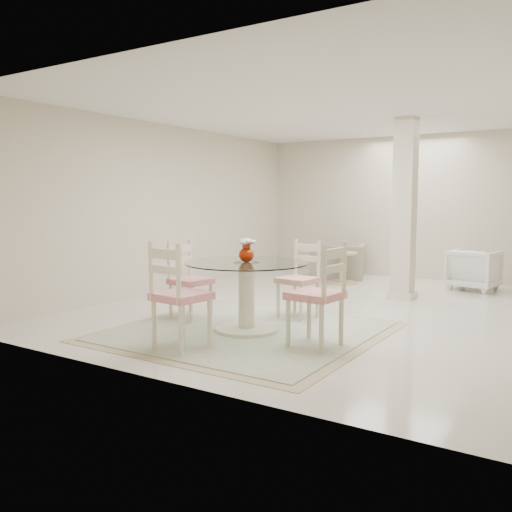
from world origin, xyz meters
The scene contains 13 objects.
ground centered at (0.00, 0.00, 0.00)m, with size 7.00×7.00×0.00m, color white.
room_shell centered at (0.00, 0.00, 1.86)m, with size 6.02×7.02×2.71m.
column centered at (0.50, 1.30, 1.35)m, with size 0.30×0.30×2.70m, color beige.
area_rug centered at (-0.33, -1.73, 0.01)m, with size 2.87×2.87×0.02m.
dining_table centered at (-0.33, -1.73, 0.41)m, with size 1.38×1.38×0.80m.
red_vase centered at (-0.33, -1.74, 0.93)m, with size 0.20×0.19×0.27m.
dining_chair_east centered at (0.68, -1.90, 0.63)m, with size 0.52×0.52×1.19m.
dining_chair_north centered at (-0.17, -0.73, 0.57)m, with size 0.49×0.49×1.08m.
dining_chair_west centered at (-1.34, -1.57, 0.57)m, with size 0.48×0.48×1.08m.
dining_chair_south centered at (-0.50, -2.75, 0.63)m, with size 0.53×0.53×1.20m.
recliner_taupe centered at (-1.21, 2.74, 0.33)m, with size 1.02×0.89×0.66m, color gray.
armchair_white centered at (1.26, 2.70, 0.34)m, with size 0.72×0.74×0.68m, color white.
side_table centered at (-0.85, 2.09, 0.26)m, with size 0.55×0.55×0.57m.
Camera 1 is at (3.01, -6.76, 1.50)m, focal length 38.00 mm.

